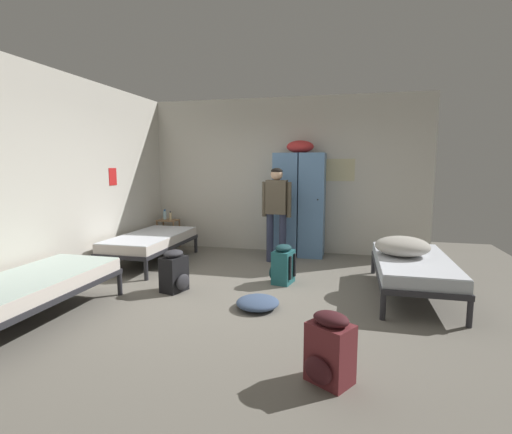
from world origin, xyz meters
The scene contains 15 objects.
ground_plane centered at (0.00, 0.00, 0.00)m, with size 8.19×8.19×0.00m, color slate.
room_backdrop centered at (-1.26, 1.29, 1.44)m, with size 5.24×5.04×2.88m.
locker_bank centered at (0.33, 2.21, 0.97)m, with size 0.90×0.55×2.07m.
shelf_unit centered at (-2.26, 2.20, 0.35)m, with size 0.38×0.30×0.57m.
bed_right centered at (2.01, 0.36, 0.38)m, with size 0.90×1.90×0.49m.
bed_left_rear centered at (-2.01, 1.05, 0.38)m, with size 0.90×1.90×0.49m.
bed_left_front centered at (-2.01, -1.45, 0.38)m, with size 0.90×1.90×0.49m.
bedding_heap centered at (1.88, 0.43, 0.61)m, with size 0.67×0.65×0.24m.
person_traveler centered at (0.02, 1.61, 0.96)m, with size 0.50×0.22×1.59m.
water_bottle centered at (-2.34, 2.22, 0.66)m, with size 0.06×0.06×0.20m.
lotion_bottle centered at (-2.19, 2.16, 0.65)m, with size 0.05×0.05×0.17m.
backpack_black centered at (-0.98, -0.22, 0.26)m, with size 0.39×0.38×0.55m.
backpack_maroon centered at (1.10, -1.92, 0.26)m, with size 0.40×0.41×0.55m.
backpack_teal centered at (0.33, 0.46, 0.26)m, with size 0.38×0.36×0.55m.
clothes_pile_denim centered at (0.22, -0.55, 0.06)m, with size 0.50×0.52×0.13m.
Camera 1 is at (1.21, -4.72, 1.64)m, focal length 27.13 mm.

